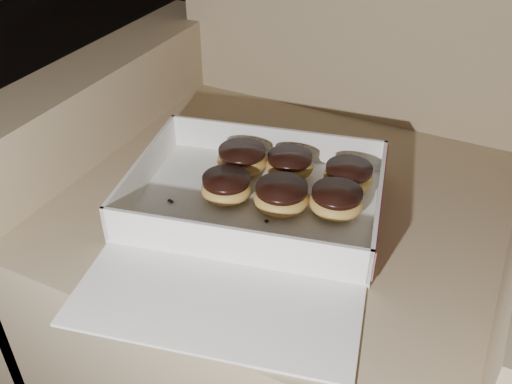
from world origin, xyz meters
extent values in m
plane|color=black|center=(0.00, 0.00, 0.00)|extent=(4.50, 4.50, 0.00)
cube|color=#947C5E|center=(0.51, -0.13, 0.23)|extent=(0.77, 0.77, 0.45)
cube|color=#947C5E|center=(0.09, -0.13, 0.30)|extent=(0.13, 0.77, 0.60)
cube|color=white|center=(0.48, -0.22, 0.45)|extent=(0.45, 0.38, 0.01)
cube|color=white|center=(0.44, -0.08, 0.49)|extent=(0.39, 0.09, 0.06)
cube|color=white|center=(0.51, -0.36, 0.49)|extent=(0.39, 0.09, 0.06)
cube|color=white|center=(0.28, -0.26, 0.49)|extent=(0.07, 0.29, 0.06)
cube|color=white|center=(0.67, -0.18, 0.49)|extent=(0.07, 0.29, 0.06)
cube|color=#BA4B68|center=(0.67, -0.18, 0.49)|extent=(0.06, 0.29, 0.05)
cube|color=white|center=(0.53, -0.45, 0.45)|extent=(0.42, 0.25, 0.01)
ellipsoid|color=#ECB452|center=(0.49, -0.12, 0.48)|extent=(0.08, 0.08, 0.04)
cylinder|color=black|center=(0.49, -0.12, 0.50)|extent=(0.08, 0.08, 0.01)
ellipsoid|color=#ECB452|center=(0.60, -0.19, 0.48)|extent=(0.09, 0.09, 0.04)
cylinder|color=black|center=(0.60, -0.19, 0.50)|extent=(0.08, 0.08, 0.01)
ellipsoid|color=#ECB452|center=(0.52, -0.22, 0.48)|extent=(0.09, 0.09, 0.04)
cylinder|color=black|center=(0.52, -0.22, 0.50)|extent=(0.08, 0.08, 0.01)
ellipsoid|color=#ECB452|center=(0.41, -0.15, 0.48)|extent=(0.09, 0.09, 0.04)
cylinder|color=black|center=(0.41, -0.15, 0.50)|extent=(0.08, 0.08, 0.01)
ellipsoid|color=#ECB452|center=(0.43, -0.23, 0.48)|extent=(0.08, 0.08, 0.04)
cylinder|color=black|center=(0.43, -0.23, 0.50)|extent=(0.08, 0.08, 0.01)
ellipsoid|color=#ECB452|center=(0.60, -0.11, 0.48)|extent=(0.08, 0.08, 0.04)
cylinder|color=black|center=(0.60, -0.11, 0.50)|extent=(0.08, 0.08, 0.01)
ellipsoid|color=black|center=(0.57, -0.32, 0.46)|extent=(0.01, 0.01, 0.00)
ellipsoid|color=black|center=(0.35, -0.28, 0.46)|extent=(0.01, 0.01, 0.00)
ellipsoid|color=black|center=(0.35, -0.28, 0.46)|extent=(0.01, 0.01, 0.00)
ellipsoid|color=black|center=(0.50, -0.34, 0.46)|extent=(0.01, 0.01, 0.00)
ellipsoid|color=black|center=(0.51, -0.26, 0.46)|extent=(0.01, 0.01, 0.00)
camera|label=1|loc=(0.81, -0.90, 1.02)|focal=40.00mm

